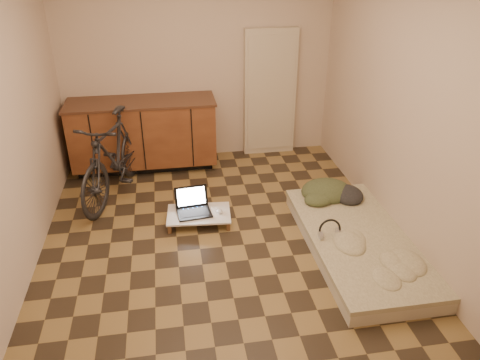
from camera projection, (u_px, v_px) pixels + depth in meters
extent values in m
cube|color=olive|center=(219.00, 233.00, 4.83)|extent=(3.50, 4.00, 0.00)
cube|color=beige|center=(197.00, 61.00, 5.98)|extent=(3.50, 0.00, 2.60)
cube|color=beige|center=(261.00, 238.00, 2.48)|extent=(3.50, 0.00, 2.60)
cube|color=beige|center=(12.00, 125.00, 3.98)|extent=(0.00, 4.00, 2.60)
cube|color=beige|center=(397.00, 103.00, 4.48)|extent=(0.00, 4.00, 2.60)
cube|color=black|center=(147.00, 162.00, 6.22)|extent=(1.70, 0.48, 0.10)
cube|color=#5A2D19|center=(144.00, 132.00, 5.98)|extent=(1.80, 0.60, 0.78)
cube|color=#492A1B|center=(140.00, 102.00, 5.79)|extent=(1.84, 0.62, 0.03)
cube|color=beige|center=(270.00, 93.00, 6.27)|extent=(0.70, 0.10, 1.70)
imported|color=black|center=(113.00, 152.00, 5.30)|extent=(1.04, 1.76, 1.09)
cube|color=#C2B79B|center=(358.00, 244.00, 4.55)|extent=(0.92, 1.95, 0.12)
cube|color=beige|center=(359.00, 237.00, 4.51)|extent=(0.94, 1.97, 0.05)
cube|color=brown|center=(170.00, 229.00, 4.81)|extent=(0.04, 0.04, 0.09)
cube|color=brown|center=(171.00, 210.00, 5.14)|extent=(0.04, 0.04, 0.09)
cube|color=brown|center=(228.00, 227.00, 4.85)|extent=(0.04, 0.04, 0.09)
cube|color=brown|center=(226.00, 208.00, 5.18)|extent=(0.04, 0.04, 0.09)
cube|color=silver|center=(199.00, 214.00, 4.97)|extent=(0.70, 0.48, 0.02)
cube|color=black|center=(194.00, 213.00, 4.95)|extent=(0.38, 0.29, 0.02)
cube|color=black|center=(191.00, 196.00, 5.02)|extent=(0.36, 0.11, 0.23)
cube|color=white|center=(191.00, 196.00, 5.02)|extent=(0.30, 0.08, 0.18)
ellipsoid|color=silver|center=(219.00, 211.00, 4.97)|extent=(0.08, 0.11, 0.04)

